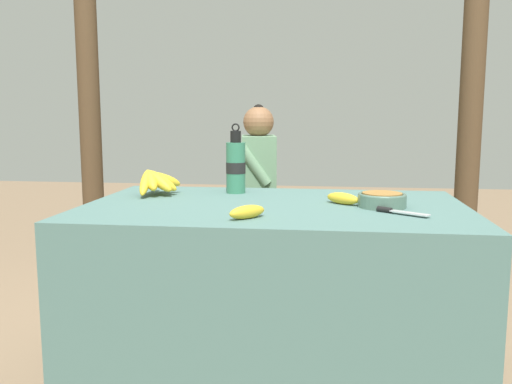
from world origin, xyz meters
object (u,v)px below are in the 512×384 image
(knife, at_px, (395,211))
(support_post_far, at_px, (471,107))
(loose_banana_side, at_px, (343,198))
(banana_bunch_ripe, at_px, (155,180))
(serving_bowl, at_px, (382,199))
(wooden_bench, at_px, (267,228))
(banana_bunch_green, at_px, (339,208))
(loose_banana_front, at_px, (247,212))
(water_bottle, at_px, (236,166))
(support_post_near, at_px, (89,108))
(seated_vendor, at_px, (251,183))

(knife, bearing_deg, support_post_far, 103.91)
(loose_banana_side, bearing_deg, banana_bunch_ripe, 170.14)
(serving_bowl, relative_size, wooden_bench, 0.12)
(loose_banana_side, distance_m, support_post_far, 1.68)
(loose_banana_side, height_order, banana_bunch_green, loose_banana_side)
(loose_banana_front, relative_size, wooden_bench, 0.09)
(water_bottle, relative_size, knife, 1.78)
(support_post_far, bearing_deg, banana_bunch_green, -162.13)
(banana_bunch_green, bearing_deg, support_post_far, 17.87)
(serving_bowl, xyz_separation_m, water_bottle, (-0.61, 0.30, 0.09))
(banana_bunch_ripe, xyz_separation_m, support_post_far, (1.61, 1.28, 0.33))
(water_bottle, height_order, support_post_far, support_post_far)
(loose_banana_front, xyz_separation_m, knife, (0.50, 0.16, -0.01))
(water_bottle, relative_size, loose_banana_side, 2.14)
(banana_bunch_green, bearing_deg, loose_banana_side, -90.79)
(loose_banana_side, bearing_deg, knife, -45.84)
(serving_bowl, distance_m, loose_banana_side, 0.15)
(banana_bunch_green, relative_size, support_post_near, 0.11)
(loose_banana_side, distance_m, seated_vendor, 1.24)
(loose_banana_front, distance_m, knife, 0.53)
(banana_bunch_ripe, xyz_separation_m, loose_banana_front, (0.47, -0.48, -0.04))
(loose_banana_front, relative_size, banana_bunch_green, 0.59)
(loose_banana_side, bearing_deg, loose_banana_front, -134.14)
(support_post_near, bearing_deg, support_post_far, 0.00)
(wooden_bench, relative_size, support_post_near, 0.68)
(banana_bunch_ripe, height_order, seated_vendor, seated_vendor)
(serving_bowl, distance_m, seated_vendor, 1.35)
(loose_banana_front, distance_m, support_post_near, 2.24)
(seated_vendor, distance_m, support_post_far, 1.44)
(loose_banana_side, relative_size, seated_vendor, 0.13)
(serving_bowl, xyz_separation_m, banana_bunch_green, (-0.13, 1.21, -0.25))
(banana_bunch_ripe, xyz_separation_m, wooden_bench, (0.37, 1.03, -0.41))
(seated_vendor, bearing_deg, support_post_near, -23.39)
(water_bottle, relative_size, wooden_bench, 0.20)
(water_bottle, xyz_separation_m, support_post_far, (1.28, 1.17, 0.27))
(banana_bunch_ripe, distance_m, serving_bowl, 0.96)
(banana_bunch_ripe, relative_size, serving_bowl, 1.54)
(water_bottle, bearing_deg, knife, -34.04)
(serving_bowl, relative_size, loose_banana_front, 1.30)
(water_bottle, distance_m, support_post_near, 1.70)
(banana_bunch_ripe, bearing_deg, seated_vendor, 74.24)
(banana_bunch_green, bearing_deg, water_bottle, -117.71)
(knife, bearing_deg, support_post_near, 174.53)
(banana_bunch_ripe, relative_size, support_post_near, 0.13)
(knife, xyz_separation_m, seated_vendor, (-0.70, 1.31, -0.08))
(seated_vendor, bearing_deg, serving_bowl, 110.82)
(water_bottle, distance_m, support_post_far, 1.76)
(banana_bunch_ripe, relative_size, wooden_bench, 0.18)
(serving_bowl, xyz_separation_m, support_post_far, (0.67, 1.47, 0.36))
(loose_banana_side, bearing_deg, seated_vendor, 114.83)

